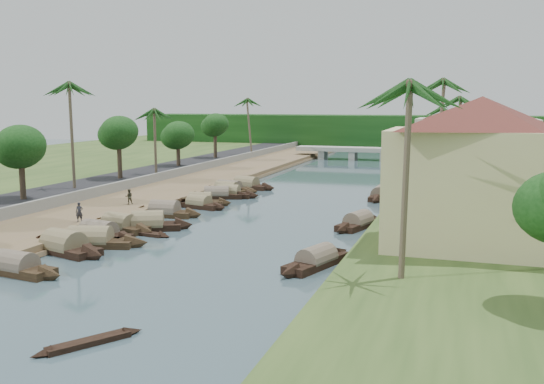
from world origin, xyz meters
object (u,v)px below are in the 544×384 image
(building_near, at_px, (479,172))
(person_near, at_px, (79,212))
(bridge, at_px, (369,151))
(sampan_1, at_px, (64,247))
(sampan_0, at_px, (15,267))

(building_near, height_order, person_near, building_near)
(bridge, height_order, sampan_1, bridge)
(bridge, distance_m, sampan_0, 85.99)
(sampan_1, bearing_deg, bridge, 99.63)
(building_near, xyz_separation_m, sampan_0, (-28.35, -11.47, -5.97))
(building_near, distance_m, sampan_1, 30.00)
(sampan_0, distance_m, sampan_1, 5.68)
(sampan_0, bearing_deg, bridge, 92.02)
(bridge, height_order, person_near, person_near)
(building_near, distance_m, sampan_0, 31.16)
(sampan_0, bearing_deg, building_near, 30.30)
(bridge, height_order, sampan_0, bridge)
(sampan_0, bearing_deg, sampan_1, 103.08)
(sampan_1, xyz_separation_m, person_near, (-3.54, 6.91, 1.23))
(building_near, xyz_separation_m, person_near, (-32.37, 1.10, -4.73))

